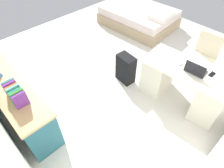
{
  "coord_description": "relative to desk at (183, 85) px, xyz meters",
  "views": [
    {
      "loc": [
        -2.08,
        2.35,
        2.74
      ],
      "look_at": [
        -0.56,
        0.9,
        0.6
      ],
      "focal_mm": 30.68,
      "sensor_mm": 36.0,
      "label": 1
    }
  ],
  "objects": [
    {
      "name": "cell_phone_near_laptop",
      "position": [
        -0.31,
        -0.14,
        0.36
      ],
      "size": [
        0.07,
        0.14,
        0.01
      ],
      "primitive_type": "cube",
      "rotation": [
        0.0,
        0.0,
        -0.02
      ],
      "color": "black",
      "rests_on": "desk"
    },
    {
      "name": "ground_plane",
      "position": [
        1.27,
        0.12,
        -0.39
      ],
      "size": [
        5.99,
        5.99,
        0.0
      ],
      "primitive_type": "plane",
      "color": "silver"
    },
    {
      "name": "bed",
      "position": [
        2.32,
        -1.57,
        -0.14
      ],
      "size": [
        1.99,
        1.53,
        0.58
      ],
      "color": "tan",
      "rests_on": "ground_plane"
    },
    {
      "name": "office_chair",
      "position": [
        0.11,
        -0.79,
        0.03
      ],
      "size": [
        0.52,
        0.52,
        0.94
      ],
      "color": "black",
      "rests_on": "ground_plane"
    },
    {
      "name": "computer_mouse",
      "position": [
        0.16,
        -0.0,
        0.37
      ],
      "size": [
        0.07,
        0.1,
        0.03
      ],
      "primitive_type": "ellipsoid",
      "rotation": [
        0.0,
        0.0,
        0.08
      ],
      "color": "white",
      "rests_on": "desk"
    },
    {
      "name": "laptop",
      "position": [
        -0.1,
        0.02,
        0.4
      ],
      "size": [
        0.33,
        0.25,
        0.21
      ],
      "color": "#333338",
      "rests_on": "desk"
    },
    {
      "name": "credenza",
      "position": [
        1.58,
        2.23,
        -0.01
      ],
      "size": [
        1.8,
        0.48,
        0.76
      ],
      "color": "#235B6B",
      "rests_on": "ground_plane"
    },
    {
      "name": "desk",
      "position": [
        0.0,
        0.0,
        0.0
      ],
      "size": [
        1.49,
        0.78,
        0.74
      ],
      "color": "silver",
      "rests_on": "ground_plane"
    },
    {
      "name": "book_row",
      "position": [
        1.27,
        2.23,
        0.48
      ],
      "size": [
        0.36,
        0.17,
        0.24
      ],
      "color": "#6B3191",
      "rests_on": "credenza"
    },
    {
      "name": "suitcase_black",
      "position": [
        1.04,
        0.33,
        -0.1
      ],
      "size": [
        0.38,
        0.25,
        0.58
      ],
      "primitive_type": "cube",
      "rotation": [
        0.0,
        0.0,
        -0.09
      ],
      "color": "black",
      "rests_on": "ground_plane"
    }
  ]
}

